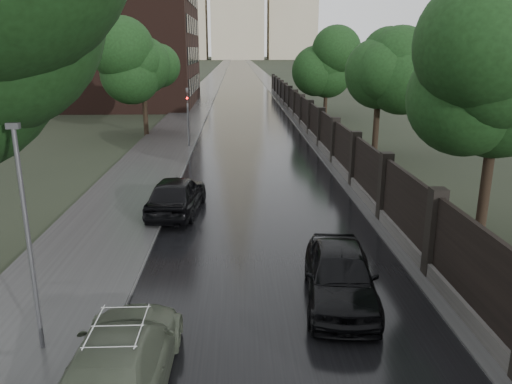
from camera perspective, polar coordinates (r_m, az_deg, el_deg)
The scene contains 14 objects.
road at distance 198.39m, azimuth -1.97°, elevation 14.24°, with size 8.00×420.00×0.02m, color black.
sidewalk_left at distance 198.44m, azimuth -3.76°, elevation 14.23°, with size 4.00×420.00×0.16m, color #2D2D2D.
verge_right at distance 198.49m, azimuth -0.33°, elevation 14.26°, with size 3.00×420.00×0.08m, color #2D2D2D.
fence_right at distance 41.06m, azimuth 5.80°, elevation 8.36°, with size 0.45×75.72×2.70m.
tree_left_far at distance 38.92m, azimuth -12.85°, elevation 13.89°, with size 4.25×4.25×7.39m.
tree_right_a at distance 18.46m, azimuth 25.86°, elevation 9.75°, with size 4.08×4.08×7.01m.
tree_right_b at distance 31.51m, azimuth 13.93°, elevation 12.86°, with size 4.08×4.08×7.01m.
tree_right_c at distance 49.06m, azimuth 8.09°, elevation 14.16°, with size 4.08×4.08×7.01m.
lamp_post at distance 11.35m, azimuth -24.56°, elevation -5.08°, with size 0.25×0.12×5.11m.
traffic_light at distance 33.68m, azimuth -7.80°, elevation 8.99°, with size 0.16×0.32×4.00m.
brick_building at distance 62.71m, azimuth -18.89°, elevation 18.51°, with size 24.00×18.00×20.00m, color black.
volga_sedan at distance 10.50m, azimuth -15.18°, elevation -18.03°, with size 1.95×4.80×1.39m, color #4D5544.
hatchback_left at distance 20.44m, azimuth -9.07°, elevation -0.28°, with size 1.87×4.64×1.58m, color black.
car_right_near at distance 13.47m, azimuth 9.58°, elevation -9.28°, with size 1.81×4.50×1.53m, color black.
Camera 1 is at (-1.08, -8.28, 6.49)m, focal length 35.00 mm.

